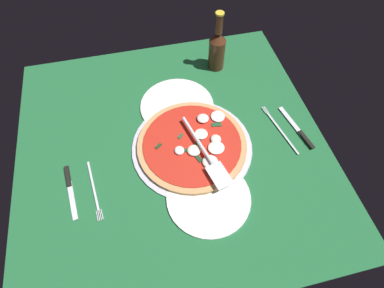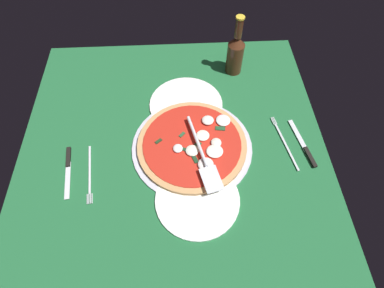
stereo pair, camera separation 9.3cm
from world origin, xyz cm
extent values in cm
cube|color=#1F6034|center=(0.00, 0.00, -0.40)|extent=(93.99, 93.99, 0.80)
cube|color=silver|center=(-43.08, -35.25, 0.05)|extent=(7.83, 7.83, 0.10)
cube|color=silver|center=(-43.08, -19.58, 0.05)|extent=(7.83, 7.83, 0.10)
cube|color=silver|center=(-43.08, -3.92, 0.05)|extent=(7.83, 7.83, 0.10)
cube|color=silver|center=(-43.08, 11.75, 0.05)|extent=(7.83, 7.83, 0.10)
cube|color=silver|center=(-43.08, 27.41, 0.05)|extent=(7.83, 7.83, 0.10)
cube|color=silver|center=(-43.08, 43.08, 0.05)|extent=(7.83, 7.83, 0.10)
cube|color=silver|center=(-35.25, -43.08, 0.05)|extent=(7.83, 7.83, 0.10)
cube|color=silver|center=(-35.25, -27.41, 0.05)|extent=(7.83, 7.83, 0.10)
cube|color=silver|center=(-35.25, -11.75, 0.05)|extent=(7.83, 7.83, 0.10)
cube|color=silver|center=(-35.25, 3.92, 0.05)|extent=(7.83, 7.83, 0.10)
cube|color=silver|center=(-35.25, 19.58, 0.05)|extent=(7.83, 7.83, 0.10)
cube|color=silver|center=(-35.25, 35.25, 0.05)|extent=(7.83, 7.83, 0.10)
cube|color=silver|center=(-27.41, -35.25, 0.05)|extent=(7.83, 7.83, 0.10)
cube|color=silver|center=(-27.41, -19.58, 0.05)|extent=(7.83, 7.83, 0.10)
cube|color=silver|center=(-27.41, -3.92, 0.05)|extent=(7.83, 7.83, 0.10)
cube|color=silver|center=(-27.41, 11.75, 0.05)|extent=(7.83, 7.83, 0.10)
cube|color=silver|center=(-27.41, 27.41, 0.05)|extent=(7.83, 7.83, 0.10)
cube|color=silver|center=(-27.41, 43.08, 0.05)|extent=(7.83, 7.83, 0.10)
cube|color=silver|center=(-19.58, -43.08, 0.05)|extent=(7.83, 7.83, 0.10)
cube|color=silver|center=(-19.58, -27.41, 0.05)|extent=(7.83, 7.83, 0.10)
cube|color=silver|center=(-19.58, -11.75, 0.05)|extent=(7.83, 7.83, 0.10)
cube|color=silver|center=(-19.58, 3.92, 0.05)|extent=(7.83, 7.83, 0.10)
cube|color=silver|center=(-19.58, 19.58, 0.05)|extent=(7.83, 7.83, 0.10)
cube|color=silver|center=(-19.58, 35.25, 0.05)|extent=(7.83, 7.83, 0.10)
cube|color=silver|center=(-11.75, -35.25, 0.05)|extent=(7.83, 7.83, 0.10)
cube|color=silver|center=(-11.75, -19.58, 0.05)|extent=(7.83, 7.83, 0.10)
cube|color=silver|center=(-11.75, -3.92, 0.05)|extent=(7.83, 7.83, 0.10)
cube|color=silver|center=(-11.75, 11.75, 0.05)|extent=(7.83, 7.83, 0.10)
cube|color=silver|center=(-11.75, 27.41, 0.05)|extent=(7.83, 7.83, 0.10)
cube|color=silver|center=(-11.75, 43.08, 0.05)|extent=(7.83, 7.83, 0.10)
cube|color=silver|center=(-3.92, -43.08, 0.05)|extent=(7.83, 7.83, 0.10)
cube|color=silver|center=(-3.92, -27.41, 0.05)|extent=(7.83, 7.83, 0.10)
cube|color=silver|center=(-3.92, -11.75, 0.05)|extent=(7.83, 7.83, 0.10)
cube|color=silver|center=(-3.92, 3.92, 0.05)|extent=(7.83, 7.83, 0.10)
cube|color=silver|center=(-3.92, 19.58, 0.05)|extent=(7.83, 7.83, 0.10)
cube|color=silver|center=(-3.92, 35.25, 0.05)|extent=(7.83, 7.83, 0.10)
cube|color=silver|center=(3.92, -35.25, 0.05)|extent=(7.83, 7.83, 0.10)
cube|color=silver|center=(3.92, -19.58, 0.05)|extent=(7.83, 7.83, 0.10)
cube|color=silver|center=(3.92, -3.92, 0.05)|extent=(7.83, 7.83, 0.10)
cube|color=silver|center=(3.92, 11.75, 0.05)|extent=(7.83, 7.83, 0.10)
cube|color=silver|center=(3.92, 27.41, 0.05)|extent=(7.83, 7.83, 0.10)
cube|color=silver|center=(3.92, 43.08, 0.05)|extent=(7.83, 7.83, 0.10)
cube|color=silver|center=(11.75, -43.08, 0.05)|extent=(7.83, 7.83, 0.10)
cube|color=silver|center=(11.75, -27.41, 0.05)|extent=(7.83, 7.83, 0.10)
cube|color=silver|center=(11.75, -11.75, 0.05)|extent=(7.83, 7.83, 0.10)
cube|color=silver|center=(11.75, 3.92, 0.05)|extent=(7.83, 7.83, 0.10)
cube|color=silver|center=(11.75, 19.58, 0.05)|extent=(7.83, 7.83, 0.10)
cube|color=silver|center=(11.75, 35.25, 0.05)|extent=(7.83, 7.83, 0.10)
cube|color=silver|center=(19.58, -35.25, 0.05)|extent=(7.83, 7.83, 0.10)
cube|color=silver|center=(19.58, -19.58, 0.05)|extent=(7.83, 7.83, 0.10)
cube|color=silver|center=(19.58, -3.92, 0.05)|extent=(7.83, 7.83, 0.10)
cube|color=silver|center=(19.58, 11.75, 0.05)|extent=(7.83, 7.83, 0.10)
cube|color=silver|center=(19.58, 27.41, 0.05)|extent=(7.83, 7.83, 0.10)
cube|color=silver|center=(19.58, 43.08, 0.05)|extent=(7.83, 7.83, 0.10)
cube|color=silver|center=(27.41, -43.08, 0.05)|extent=(7.83, 7.83, 0.10)
cube|color=silver|center=(27.41, -27.41, 0.05)|extent=(7.83, 7.83, 0.10)
cube|color=silver|center=(27.41, -11.75, 0.05)|extent=(7.83, 7.83, 0.10)
cube|color=silver|center=(27.41, 3.92, 0.05)|extent=(7.83, 7.83, 0.10)
cube|color=silver|center=(27.41, 19.58, 0.05)|extent=(7.83, 7.83, 0.10)
cube|color=silver|center=(27.41, 35.25, 0.05)|extent=(7.83, 7.83, 0.10)
cube|color=silver|center=(35.25, -19.58, 0.05)|extent=(7.83, 7.83, 0.10)
cube|color=silver|center=(35.25, -3.92, 0.05)|extent=(7.83, 7.83, 0.10)
cube|color=silver|center=(35.25, 11.75, 0.05)|extent=(7.83, 7.83, 0.10)
cube|color=silver|center=(35.25, 27.41, 0.05)|extent=(7.83, 7.83, 0.10)
cube|color=silver|center=(35.25, 43.08, 0.05)|extent=(7.83, 7.83, 0.10)
cube|color=silver|center=(43.08, 19.58, 0.05)|extent=(7.83, 7.83, 0.10)
cube|color=silver|center=(43.08, 35.25, 0.05)|extent=(7.83, 7.83, 0.10)
cylinder|color=silver|center=(2.28, 5.74, 0.57)|extent=(36.86, 36.86, 0.93)
cylinder|color=white|center=(-15.02, 4.62, 0.60)|extent=(24.65, 24.65, 1.00)
cylinder|color=white|center=(19.87, 6.30, 0.60)|extent=(23.38, 23.38, 1.00)
cylinder|color=tan|center=(2.28, 5.74, 1.67)|extent=(33.41, 33.41, 1.28)
cylinder|color=red|center=(2.28, 5.74, 2.47)|extent=(29.92, 29.92, 0.30)
ellipsoid|color=white|center=(10.23, 9.24, 3.24)|extent=(4.46, 4.57, 1.24)
ellipsoid|color=white|center=(-5.54, 16.03, 3.08)|extent=(4.65, 4.55, 0.93)
ellipsoid|color=white|center=(4.32, 1.41, 3.12)|extent=(3.10, 2.89, 1.00)
ellipsoid|color=silver|center=(-0.10, 9.15, 3.11)|extent=(4.08, 4.08, 1.00)
ellipsoid|color=silver|center=(2.99, 12.97, 3.25)|extent=(3.40, 3.15, 1.27)
ellipsoid|color=silver|center=(5.35, 5.64, 3.16)|extent=(3.94, 4.02, 1.09)
ellipsoid|color=white|center=(5.95, 12.26, 3.15)|extent=(4.73, 5.01, 1.07)
ellipsoid|color=white|center=(-5.64, 11.15, 3.31)|extent=(3.75, 3.78, 1.38)
cube|color=#28502F|center=(-0.88, 2.81, 2.77)|extent=(2.18, 2.12, 0.30)
cube|color=#1C3F24|center=(4.82, 3.85, 2.77)|extent=(2.07, 3.08, 0.30)
cube|color=#20361B|center=(1.19, -4.38, 2.77)|extent=(2.16, 2.37, 0.30)
cube|color=#274E29|center=(3.47, 7.10, 2.77)|extent=(3.50, 3.23, 0.30)
cube|color=#1F4B29|center=(-2.60, 14.83, 2.77)|extent=(1.88, 3.24, 0.30)
cube|color=#1A3920|center=(7.97, 6.27, 2.77)|extent=(3.26, 2.21, 0.30)
cube|color=silver|center=(15.57, 10.37, 4.15)|extent=(8.90, 6.74, 0.30)
cylinder|color=silver|center=(2.74, 7.20, 4.50)|extent=(18.20, 5.41, 1.00)
cube|color=white|center=(9.06, -27.69, 0.40)|extent=(19.40, 15.99, 0.60)
cube|color=silver|center=(8.66, -24.61, 0.83)|extent=(16.09, 2.67, 0.25)
cube|color=silver|center=(18.24, -24.03, 0.83)|extent=(3.00, 0.60, 0.25)
cube|color=silver|center=(18.18, -23.59, 0.83)|extent=(3.00, 0.60, 0.25)
cube|color=silver|center=(18.12, -23.16, 0.83)|extent=(3.00, 0.60, 0.25)
cube|color=silver|center=(18.07, -22.72, 0.83)|extent=(3.00, 0.60, 0.25)
cube|color=black|center=(4.36, -31.43, 1.10)|extent=(6.95, 2.07, 0.80)
cube|color=silver|center=(12.01, -30.44, 0.83)|extent=(12.07, 2.93, 0.25)
cube|color=silver|center=(3.45, 37.30, 0.40)|extent=(20.30, 14.72, 0.60)
cube|color=silver|center=(3.93, 34.76, 0.83)|extent=(17.32, 3.87, 0.25)
cube|color=silver|center=(-6.23, 33.27, 0.83)|extent=(2.99, 0.78, 0.25)
cube|color=silver|center=(-6.15, 32.84, 0.83)|extent=(2.99, 0.78, 0.25)
cube|color=silver|center=(-6.07, 32.41, 0.83)|extent=(2.99, 0.78, 0.25)
cube|color=black|center=(8.22, 40.83, 1.10)|extent=(7.23, 2.52, 0.80)
cube|color=silver|center=(0.34, 39.33, 0.83)|extent=(12.52, 3.71, 0.25)
cylinder|color=#492616|center=(-30.79, 22.62, 6.00)|extent=(5.89, 5.89, 11.80)
cone|color=#492616|center=(-30.79, 22.62, 13.44)|extent=(5.89, 5.89, 3.09)
cylinder|color=#492616|center=(-30.79, 22.62, 18.44)|extent=(2.51, 2.51, 6.91)
cylinder|color=gold|center=(-30.79, 22.62, 22.19)|extent=(2.88, 2.88, 0.60)
camera|label=1|loc=(53.02, -6.27, 79.59)|focal=28.79mm
camera|label=2|loc=(54.35, 2.97, 79.59)|focal=28.79mm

